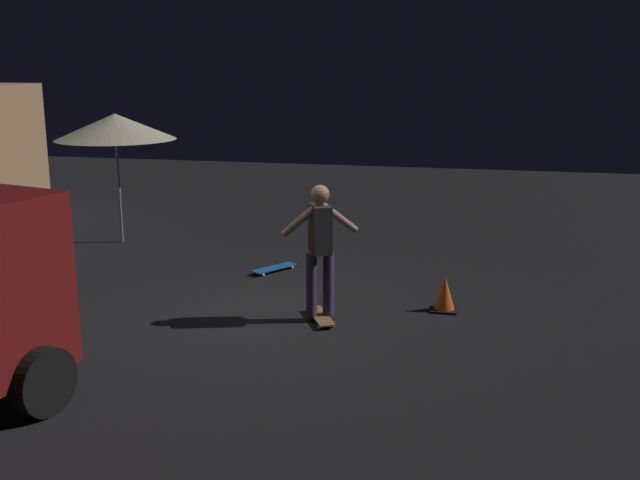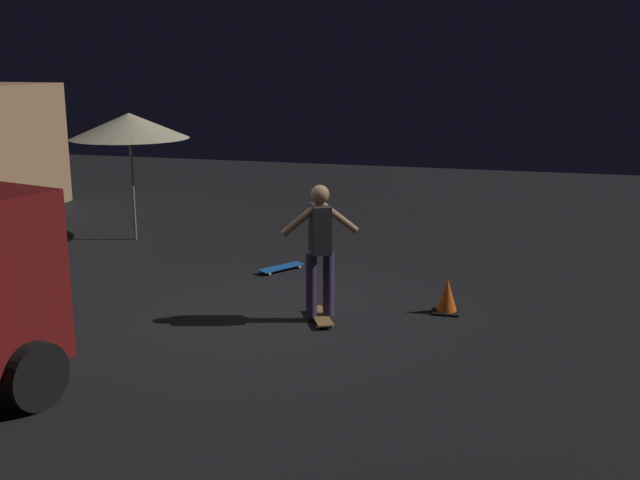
# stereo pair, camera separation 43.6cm
# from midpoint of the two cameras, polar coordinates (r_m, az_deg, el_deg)

# --- Properties ---
(ground_plane) EXTENTS (28.00, 28.00, 0.00)m
(ground_plane) POSITION_cam_midpoint_polar(r_m,az_deg,el_deg) (9.97, -2.07, -5.51)
(ground_plane) COLOR black
(patio_umbrella) EXTENTS (2.10, 2.10, 2.30)m
(patio_umbrella) POSITION_cam_midpoint_polar(r_m,az_deg,el_deg) (13.95, -13.23, 8.33)
(patio_umbrella) COLOR slate
(patio_umbrella) RESTS_ON ground_plane
(skateboard_ridden) EXTENTS (0.78, 0.54, 0.07)m
(skateboard_ridden) POSITION_cam_midpoint_polar(r_m,az_deg,el_deg) (9.69, 1.30, -5.74)
(skateboard_ridden) COLOR olive
(skateboard_ridden) RESTS_ON ground_plane
(skateboard_spare) EXTENTS (0.76, 0.59, 0.07)m
(skateboard_spare) POSITION_cam_midpoint_polar(r_m,az_deg,el_deg) (11.88, -1.88, -2.09)
(skateboard_spare) COLOR #1959B2
(skateboard_spare) RESTS_ON ground_plane
(skater) EXTENTS (0.53, 0.91, 1.67)m
(skater) POSITION_cam_midpoint_polar(r_m,az_deg,el_deg) (9.41, 1.33, -0.09)
(skater) COLOR #382D4C
(skater) RESTS_ON skateboard_ridden
(traffic_cone) EXTENTS (0.34, 0.34, 0.46)m
(traffic_cone) POSITION_cam_midpoint_polar(r_m,az_deg,el_deg) (10.10, 10.73, -4.23)
(traffic_cone) COLOR black
(traffic_cone) RESTS_ON ground_plane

